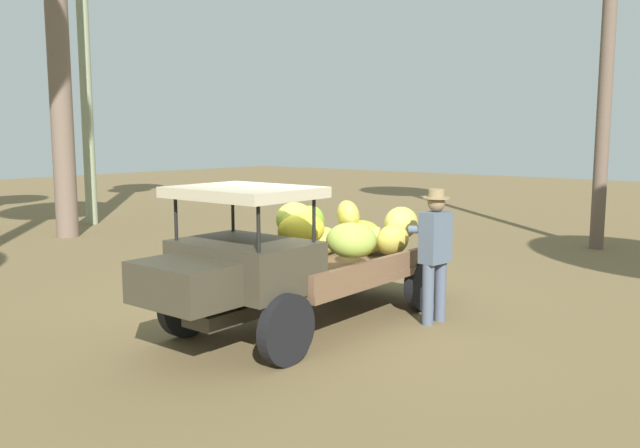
# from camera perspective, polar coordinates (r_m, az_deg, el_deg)

# --- Properties ---
(ground_plane) EXTENTS (60.00, 60.00, 0.00)m
(ground_plane) POSITION_cam_1_polar(r_m,az_deg,el_deg) (8.81, -1.85, -8.04)
(ground_plane) COLOR brown
(truck) EXTENTS (4.51, 2.10, 1.82)m
(truck) POSITION_cam_1_polar(r_m,az_deg,el_deg) (8.22, -1.68, -2.83)
(truck) COLOR #3D3729
(truck) RESTS_ON ground
(farmer) EXTENTS (0.52, 0.48, 1.72)m
(farmer) POSITION_cam_1_polar(r_m,az_deg,el_deg) (8.47, 9.90, -2.04)
(farmer) COLOR #4D586B
(farmer) RESTS_ON ground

